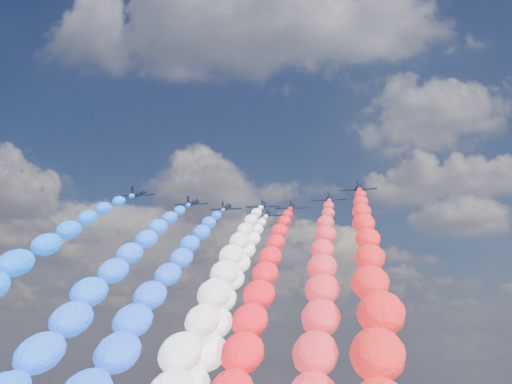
# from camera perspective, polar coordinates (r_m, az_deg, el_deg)

# --- Properties ---
(jet_0) EXTENTS (8.46, 11.39, 5.79)m
(jet_0) POSITION_cam_1_polar(r_m,az_deg,el_deg) (155.73, -10.18, -0.16)
(jet_0) COLOR black
(trail_0) EXTENTS (6.21, 112.06, 58.73)m
(trail_0) POSITION_cam_1_polar(r_m,az_deg,el_deg) (99.29, -21.16, -8.32)
(trail_0) COLOR #0C5EFE
(jet_1) EXTENTS (8.73, 11.58, 5.79)m
(jet_1) POSITION_cam_1_polar(r_m,az_deg,el_deg) (163.53, -5.51, -0.94)
(jet_1) COLOR black
(trail_1) EXTENTS (6.21, 112.06, 58.73)m
(trail_1) POSITION_cam_1_polar(r_m,az_deg,el_deg) (105.15, -13.16, -9.09)
(trail_1) COLOR blue
(jet_2) EXTENTS (8.65, 11.53, 5.79)m
(jet_2) POSITION_cam_1_polar(r_m,az_deg,el_deg) (168.70, -2.60, -1.37)
(jet_2) COLOR black
(trail_2) EXTENTS (6.21, 112.06, 58.73)m
(trail_2) POSITION_cam_1_polar(r_m,az_deg,el_deg) (109.44, -8.31, -9.45)
(trail_2) COLOR blue
(jet_3) EXTENTS (8.66, 11.54, 5.79)m
(jet_3) POSITION_cam_1_polar(r_m,az_deg,el_deg) (165.59, 0.62, -1.16)
(jet_3) COLOR black
(trail_3) EXTENTS (6.21, 112.06, 58.73)m
(trail_3) POSITION_cam_1_polar(r_m,az_deg,el_deg) (105.50, -3.39, -9.42)
(trail_3) COLOR white
(jet_4) EXTENTS (8.92, 11.72, 5.79)m
(jet_4) POSITION_cam_1_polar(r_m,az_deg,el_deg) (176.72, 1.03, -1.93)
(jet_4) COLOR black
(trail_4) EXTENTS (6.21, 112.06, 58.73)m
(trail_4) POSITION_cam_1_polar(r_m,az_deg,el_deg) (116.74, -2.38, -9.81)
(trail_4) COLOR white
(jet_5) EXTENTS (8.53, 11.44, 5.79)m
(jet_5) POSITION_cam_1_polar(r_m,az_deg,el_deg) (167.36, 3.11, -1.27)
(jet_5) COLOR black
(trail_5) EXTENTS (6.21, 112.06, 58.73)m
(trail_5) POSITION_cam_1_polar(r_m,az_deg,el_deg) (106.88, 0.61, -9.50)
(trail_5) COLOR red
(jet_6) EXTENTS (8.68, 11.55, 5.79)m
(jet_6) POSITION_cam_1_polar(r_m,az_deg,el_deg) (158.97, 6.39, -0.56)
(jet_6) COLOR black
(trail_6) EXTENTS (6.21, 112.06, 58.73)m
(trail_6) POSITION_cam_1_polar(r_m,az_deg,el_deg) (98.04, 5.77, -9.09)
(trail_6) COLOR red
(jet_7) EXTENTS (8.94, 11.73, 5.79)m
(jet_7) POSITION_cam_1_polar(r_m,az_deg,el_deg) (149.49, 8.88, 0.34)
(jet_7) COLOR black
(trail_7) EXTENTS (6.21, 112.06, 58.73)m
(trail_7) POSITION_cam_1_polar(r_m,az_deg,el_deg) (88.32, 9.96, -8.50)
(trail_7) COLOR red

